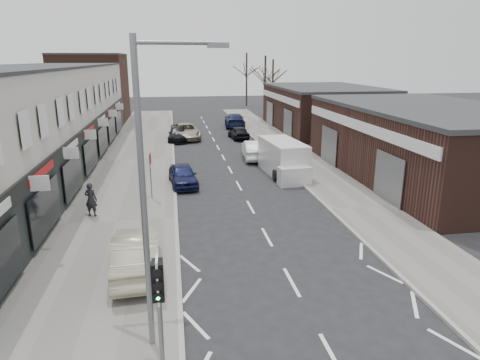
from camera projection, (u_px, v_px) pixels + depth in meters
name	position (u px, v px, depth m)	size (l,w,h in m)	color
ground	(309.00, 314.00, 13.14)	(160.00, 160.00, 0.00)	black
pavement_left	(137.00, 160.00, 33.00)	(5.50, 64.00, 0.12)	slate
pavement_right	(293.00, 154.00, 34.89)	(3.50, 64.00, 0.12)	slate
shop_terrace_left	(28.00, 121.00, 28.65)	(8.00, 41.00, 7.10)	beige
brick_block_far	(92.00, 89.00, 52.75)	(8.00, 10.00, 8.00)	#47291E
right_unit_near	(429.00, 144.00, 27.72)	(10.00, 18.00, 4.50)	#3C221B
right_unit_far	(323.00, 109.00, 46.72)	(10.00, 16.00, 4.50)	#3C221B
tree_far_a	(265.00, 115.00, 60.10)	(3.60, 3.60, 8.00)	#382D26
tree_far_b	(272.00, 109.00, 66.18)	(3.60, 3.60, 7.50)	#382D26
tree_far_c	(246.00, 106.00, 71.42)	(3.60, 3.60, 8.50)	#382D26
traffic_light	(158.00, 290.00, 9.90)	(0.28, 0.60, 3.10)	slate
street_lamp	(150.00, 184.00, 10.43)	(2.23, 0.22, 8.00)	slate
warning_sign	(151.00, 162.00, 23.16)	(0.12, 0.80, 2.70)	slate
white_van	(284.00, 159.00, 28.76)	(2.46, 5.98, 2.27)	silver
sedan_on_pavement	(136.00, 253.00, 15.33)	(1.59, 4.55, 1.50)	#A49E83
pedestrian	(91.00, 199.00, 20.81)	(0.62, 0.41, 1.69)	black
parked_car_left_a	(183.00, 175.00, 26.34)	(1.57, 3.90, 1.33)	#14183E
parked_car_left_b	(178.00, 134.00, 40.74)	(1.81, 4.45, 1.29)	black
parked_car_left_c	(186.00, 131.00, 41.64)	(2.48, 5.38, 1.49)	#9F937F
parked_car_right_a	(254.00, 150.00, 33.31)	(1.56, 4.47, 1.47)	white
parked_car_right_b	(239.00, 132.00, 41.72)	(1.50, 3.74, 1.27)	black
parked_car_right_c	(235.00, 120.00, 49.02)	(2.19, 5.39, 1.56)	#131C3E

